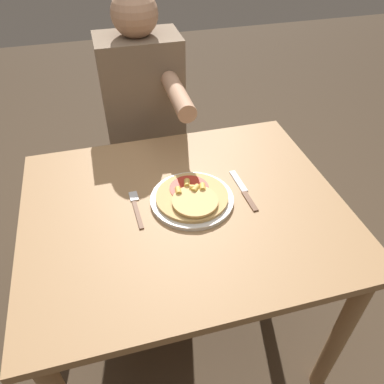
{
  "coord_description": "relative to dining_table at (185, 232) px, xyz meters",
  "views": [
    {
      "loc": [
        -0.21,
        -0.87,
        1.63
      ],
      "look_at": [
        0.03,
        0.02,
        0.81
      ],
      "focal_mm": 35.0,
      "sensor_mm": 36.0,
      "label": 1
    }
  ],
  "objects": [
    {
      "name": "knife",
      "position": [
        0.22,
        0.02,
        0.13
      ],
      "size": [
        0.03,
        0.22,
        0.0
      ],
      "color": "brown",
      "rests_on": "dining_table"
    },
    {
      "name": "plate",
      "position": [
        0.03,
        0.02,
        0.13
      ],
      "size": [
        0.28,
        0.28,
        0.01
      ],
      "color": "silver",
      "rests_on": "dining_table"
    },
    {
      "name": "ground_plane",
      "position": [
        0.0,
        0.0,
        -0.65
      ],
      "size": [
        8.0,
        8.0,
        0.0
      ],
      "primitive_type": "plane",
      "color": "#423323"
    },
    {
      "name": "person_diner",
      "position": [
        -0.02,
        0.66,
        0.1
      ],
      "size": [
        0.35,
        0.52,
        1.29
      ],
      "color": "#2D2D38",
      "rests_on": "ground_plane"
    },
    {
      "name": "pizza",
      "position": [
        0.03,
        0.02,
        0.15
      ],
      "size": [
        0.24,
        0.24,
        0.04
      ],
      "color": "tan",
      "rests_on": "plate"
    },
    {
      "name": "fork",
      "position": [
        -0.15,
        0.04,
        0.13
      ],
      "size": [
        0.03,
        0.18,
        0.0
      ],
      "color": "brown",
      "rests_on": "dining_table"
    },
    {
      "name": "dining_table",
      "position": [
        0.0,
        0.0,
        0.0
      ],
      "size": [
        1.05,
        0.87,
        0.77
      ],
      "color": "#9E754C",
      "rests_on": "ground_plane"
    }
  ]
}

